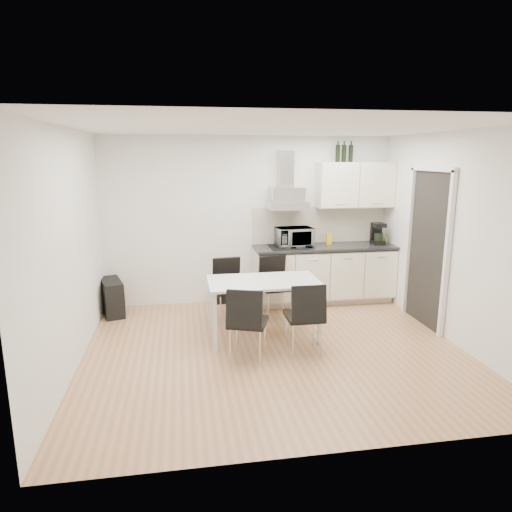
{
  "coord_description": "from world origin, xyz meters",
  "views": [
    {
      "loc": [
        -1.06,
        -5.04,
        2.3
      ],
      "look_at": [
        -0.17,
        0.32,
        1.1
      ],
      "focal_mm": 32.0,
      "sensor_mm": 36.0,
      "label": 1
    }
  ],
  "objects_px": {
    "dining_table": "(264,287)",
    "floor_speaker": "(221,295)",
    "chair_near_left": "(248,323)",
    "guitar_amp": "(112,297)",
    "chair_far_right": "(276,288)",
    "kitchenette": "(326,251)",
    "chair_far_left": "(230,290)",
    "chair_near_right": "(304,317)"
  },
  "relations": [
    {
      "from": "chair_far_right",
      "to": "chair_near_right",
      "type": "xyz_separation_m",
      "value": [
        0.07,
        -1.25,
        0.0
      ]
    },
    {
      "from": "chair_near_right",
      "to": "guitar_amp",
      "type": "bearing_deg",
      "value": 144.24
    },
    {
      "from": "chair_near_right",
      "to": "guitar_amp",
      "type": "height_order",
      "value": "chair_near_right"
    },
    {
      "from": "kitchenette",
      "to": "chair_far_right",
      "type": "bearing_deg",
      "value": -147.22
    },
    {
      "from": "chair_near_left",
      "to": "floor_speaker",
      "type": "relative_size",
      "value": 3.17
    },
    {
      "from": "chair_near_left",
      "to": "floor_speaker",
      "type": "xyz_separation_m",
      "value": [
        -0.12,
        2.1,
        -0.3
      ]
    },
    {
      "from": "kitchenette",
      "to": "chair_near_left",
      "type": "xyz_separation_m",
      "value": [
        -1.54,
        -1.93,
        -0.39
      ]
    },
    {
      "from": "chair_far_right",
      "to": "guitar_amp",
      "type": "distance_m",
      "value": 2.42
    },
    {
      "from": "guitar_amp",
      "to": "chair_near_left",
      "type": "bearing_deg",
      "value": -62.52
    },
    {
      "from": "chair_near_right",
      "to": "guitar_amp",
      "type": "xyz_separation_m",
      "value": [
        -2.43,
        1.77,
        -0.18
      ]
    },
    {
      "from": "dining_table",
      "to": "chair_near_right",
      "type": "bearing_deg",
      "value": -56.27
    },
    {
      "from": "chair_far_right",
      "to": "chair_near_right",
      "type": "bearing_deg",
      "value": 86.56
    },
    {
      "from": "dining_table",
      "to": "floor_speaker",
      "type": "height_order",
      "value": "dining_table"
    },
    {
      "from": "chair_far_right",
      "to": "kitchenette",
      "type": "bearing_deg",
      "value": -153.88
    },
    {
      "from": "chair_far_left",
      "to": "chair_near_left",
      "type": "distance_m",
      "value": 1.31
    },
    {
      "from": "dining_table",
      "to": "chair_far_right",
      "type": "xyz_separation_m",
      "value": [
        0.31,
        0.68,
        -0.23
      ]
    },
    {
      "from": "chair_far_left",
      "to": "chair_near_left",
      "type": "relative_size",
      "value": 1.0
    },
    {
      "from": "kitchenette",
      "to": "dining_table",
      "type": "relative_size",
      "value": 1.79
    },
    {
      "from": "chair_far_left",
      "to": "chair_near_left",
      "type": "bearing_deg",
      "value": 85.71
    },
    {
      "from": "chair_far_right",
      "to": "chair_near_left",
      "type": "relative_size",
      "value": 1.0
    },
    {
      "from": "chair_far_right",
      "to": "chair_near_right",
      "type": "height_order",
      "value": "same"
    },
    {
      "from": "kitchenette",
      "to": "chair_far_right",
      "type": "relative_size",
      "value": 2.86
    },
    {
      "from": "kitchenette",
      "to": "dining_table",
      "type": "xyz_separation_m",
      "value": [
        -1.24,
        -1.28,
        -0.16
      ]
    },
    {
      "from": "chair_far_left",
      "to": "guitar_amp",
      "type": "height_order",
      "value": "chair_far_left"
    },
    {
      "from": "chair_far_right",
      "to": "guitar_amp",
      "type": "xyz_separation_m",
      "value": [
        -2.36,
        0.52,
        -0.18
      ]
    },
    {
      "from": "floor_speaker",
      "to": "dining_table",
      "type": "bearing_deg",
      "value": -79.17
    },
    {
      "from": "chair_far_right",
      "to": "dining_table",
      "type": "bearing_deg",
      "value": 58.99
    },
    {
      "from": "dining_table",
      "to": "guitar_amp",
      "type": "bearing_deg",
      "value": 149.75
    },
    {
      "from": "dining_table",
      "to": "floor_speaker",
      "type": "bearing_deg",
      "value": 106.31
    },
    {
      "from": "chair_far_right",
      "to": "floor_speaker",
      "type": "bearing_deg",
      "value": -52.96
    },
    {
      "from": "dining_table",
      "to": "guitar_amp",
      "type": "xyz_separation_m",
      "value": [
        -2.05,
        1.2,
        -0.41
      ]
    },
    {
      "from": "chair_near_left",
      "to": "guitar_amp",
      "type": "bearing_deg",
      "value": 153.27
    },
    {
      "from": "chair_far_right",
      "to": "chair_near_right",
      "type": "distance_m",
      "value": 1.26
    },
    {
      "from": "kitchenette",
      "to": "dining_table",
      "type": "bearing_deg",
      "value": -134.04
    },
    {
      "from": "floor_speaker",
      "to": "guitar_amp",
      "type": "bearing_deg",
      "value": -176.67
    },
    {
      "from": "dining_table",
      "to": "floor_speaker",
      "type": "relative_size",
      "value": 5.07
    },
    {
      "from": "dining_table",
      "to": "chair_near_left",
      "type": "xyz_separation_m",
      "value": [
        -0.3,
        -0.65,
        -0.23
      ]
    },
    {
      "from": "dining_table",
      "to": "chair_far_left",
      "type": "bearing_deg",
      "value": 119.18
    },
    {
      "from": "dining_table",
      "to": "chair_far_left",
      "type": "relative_size",
      "value": 1.6
    },
    {
      "from": "dining_table",
      "to": "chair_far_right",
      "type": "distance_m",
      "value": 0.78
    },
    {
      "from": "dining_table",
      "to": "chair_far_left",
      "type": "distance_m",
      "value": 0.79
    },
    {
      "from": "chair_near_right",
      "to": "floor_speaker",
      "type": "relative_size",
      "value": 3.17
    }
  ]
}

